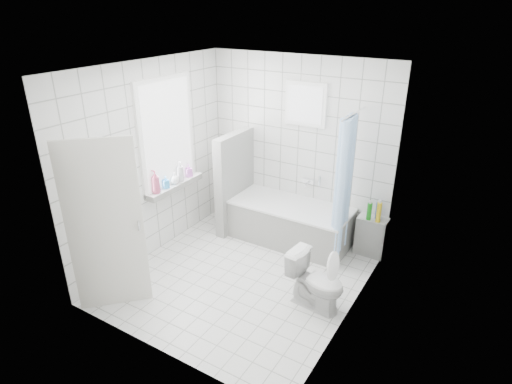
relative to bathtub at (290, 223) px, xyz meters
The scene contains 19 objects.
ground 1.17m from the bathtub, 95.35° to the right, with size 3.00×3.00×0.00m, color white.
ceiling 2.57m from the bathtub, 95.35° to the right, with size 3.00×3.00×0.00m, color white.
wall_back 1.08m from the bathtub, 105.69° to the left, with size 2.80×0.02×2.60m, color white.
wall_front 2.81m from the bathtub, 92.30° to the right, with size 2.80×0.02×2.60m, color white.
wall_left 2.13m from the bathtub, 143.23° to the right, with size 0.02×3.00×2.60m, color white.
wall_right 1.99m from the bathtub, 40.99° to the right, with size 0.02×3.00×2.60m, color white.
window_left 2.13m from the bathtub, 150.54° to the right, with size 0.01×0.90×1.40m, color white.
window_back 1.69m from the bathtub, 90.93° to the left, with size 0.50×0.01×0.50m, color white.
window_sill 1.73m from the bathtub, 149.76° to the right, with size 0.18×1.02×0.08m, color white.
door 2.65m from the bathtub, 114.87° to the right, with size 0.04×0.80×2.00m, color silver.
bathtub is the anchor object (origin of this frame).
partition_wall 1.04m from the bathtub, behind, with size 0.15×0.85×1.50m, color white.
tiled_ledge 1.15m from the bathtub, 12.86° to the left, with size 0.40×0.24×0.55m, color white.
toilet 1.49m from the bathtub, 51.66° to the right, with size 0.37×0.65×0.67m, color white.
curtain_rod 1.89m from the bathtub, ahead, with size 0.02×0.02×0.80m, color silver.
shower_curtain 1.15m from the bathtub, 10.94° to the right, with size 0.14×0.48×1.78m, color #519AEE, non-canonical shape.
tub_faucet 0.66m from the bathtub, 73.38° to the left, with size 0.18×0.06×0.06m, color silver.
sill_bottles 1.83m from the bathtub, 147.26° to the right, with size 0.18×0.81×0.32m.
ledge_bottles 1.22m from the bathtub, 10.76° to the left, with size 0.19×0.14×0.28m.
Camera 1 is at (2.51, -3.81, 3.23)m, focal length 30.00 mm.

